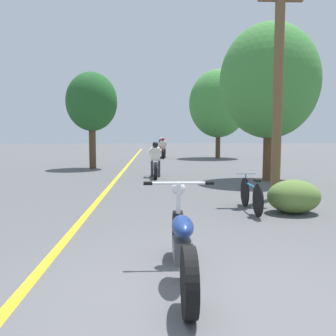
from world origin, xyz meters
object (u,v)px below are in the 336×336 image
Objects in this scene: bicycle_parked at (251,195)px; motorcycle_rider_far at (161,146)px; roadside_tree_right_near at (269,81)px; roadside_tree_right_far at (218,104)px; utility_pole at (278,86)px; motorcycle_foreground at (182,244)px; motorcycle_rider_mid at (163,150)px; roadside_tree_left at (92,102)px; motorcycle_rider_lead at (155,164)px.

motorcycle_rider_far is at bearing 92.68° from bicycle_parked.
roadside_tree_right_far is (0.38, 11.88, 0.24)m from roadside_tree_right_near.
utility_pole is 2.57× the size of motorcycle_foreground.
roadside_tree_left is at bearing -115.94° from motorcycle_rider_mid.
roadside_tree_right_far is (1.31, 15.43, 0.86)m from utility_pole.
motorcycle_rider_far is (0.43, 32.02, 0.08)m from motorcycle_foreground.
utility_pole is at bearing 60.96° from motorcycle_foreground.
motorcycle_rider_lead is 10.92m from motorcycle_rider_mid.
motorcycle_foreground is (-4.10, -20.44, -3.29)m from roadside_tree_right_far.
roadside_tree_left is at bearing 130.12° from motorcycle_rider_lead.
roadside_tree_right_near is at bearing -34.22° from roadside_tree_left.
utility_pole reaches higher than motorcycle_rider_lead.
roadside_tree_right_far is at bearing 85.14° from utility_pole.
motorcycle_rider_lead is at bearing 163.44° from roadside_tree_right_near.
utility_pole is 2.55× the size of motorcycle_rider_mid.
motorcycle_rider_mid is (-2.46, 15.63, -2.32)m from utility_pole.
motorcycle_foreground is 0.99× the size of motorcycle_rider_mid.
motorcycle_rider_far reaches higher than motorcycle_foreground.
roadside_tree_right_near is at bearing 75.24° from utility_pole.
utility_pole is 3.28× the size of bicycle_parked.
roadside_tree_right_near is (0.93, 3.55, 0.62)m from utility_pole.
roadside_tree_right_near is at bearing -82.01° from motorcycle_rider_far.
roadside_tree_right_far is at bearing 78.67° from motorcycle_foreground.
roadside_tree_left is 2.21× the size of motorcycle_rider_lead.
bicycle_parked is at bearing 63.64° from motorcycle_foreground.
roadside_tree_right_far is at bearing 82.13° from bicycle_parked.
roadside_tree_right_near is 3.25× the size of bicycle_parked.
motorcycle_rider_far is (0.10, 11.38, -0.03)m from motorcycle_rider_mid.
motorcycle_rider_far reaches higher than bicycle_parked.
bicycle_parked is (1.76, 3.55, -0.07)m from motorcycle_foreground.
utility_pole is 15.51m from roadside_tree_right_far.
motorcycle_rider_far is 28.50m from bicycle_parked.
roadside_tree_right_far reaches higher than roadside_tree_right_near.
roadside_tree_left reaches higher than motorcycle_rider_mid.
motorcycle_rider_far is at bearing 89.24° from motorcycle_foreground.
roadside_tree_right_far is 2.77× the size of motorcycle_rider_mid.
utility_pole is 6.23m from motorcycle_foreground.
bicycle_parked is (-1.96, -5.01, -3.11)m from roadside_tree_right_near.
roadside_tree_right_far reaches higher than motorcycle_rider_mid.
motorcycle_foreground reaches higher than bicycle_parked.
roadside_tree_right_far reaches higher than motorcycle_rider_lead.
utility_pole is 10.25m from roadside_tree_left.
motorcycle_foreground is 32.02m from motorcycle_rider_far.
bicycle_parked is at bearing -62.81° from roadside_tree_left.
bicycle_parked is (-1.03, -1.47, -2.49)m from utility_pole.
motorcycle_foreground is 20.65m from motorcycle_rider_mid.
roadside_tree_left is at bearing -135.78° from roadside_tree_right_far.
roadside_tree_right_far reaches higher than roadside_tree_left.
roadside_tree_right_far is 2.91× the size of motorcycle_rider_lead.
roadside_tree_right_near is 8.43m from roadside_tree_left.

